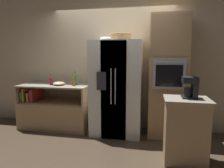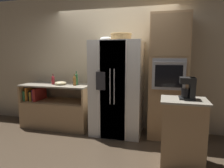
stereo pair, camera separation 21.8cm
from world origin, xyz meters
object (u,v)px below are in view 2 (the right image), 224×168
at_px(wall_oven, 168,77).
at_px(coffee_maker, 189,87).
at_px(wicker_basket, 121,37).
at_px(bottle_tall, 76,79).
at_px(mixing_bowl, 61,83).
at_px(bottle_wide, 53,80).
at_px(refrigerator, 117,88).
at_px(fruit_bowl, 106,39).
at_px(bottle_short, 74,80).

relative_size(wall_oven, coffee_maker, 7.51).
bearing_deg(wicker_basket, bottle_tall, 171.26).
distance_m(wicker_basket, mixing_bowl, 1.60).
relative_size(bottle_wide, mixing_bowl, 0.91).
relative_size(wall_oven, bottle_tall, 7.94).
relative_size(refrigerator, mixing_bowl, 7.53).
distance_m(refrigerator, wall_oven, 0.98).
bearing_deg(bottle_wide, coffee_maker, -17.96).
relative_size(wall_oven, mixing_bowl, 9.40).
relative_size(wall_oven, fruit_bowl, 9.26).
xyz_separation_m(wall_oven, coffee_maker, (0.26, -0.91, -0.03)).
distance_m(bottle_wide, mixing_bowl, 0.20).
distance_m(wicker_basket, bottle_wide, 1.72).
relative_size(refrigerator, wicker_basket, 4.58).
bearing_deg(mixing_bowl, wicker_basket, -2.05).
height_order(wall_oven, wicker_basket, wall_oven).
bearing_deg(wicker_basket, wall_oven, 8.25).
relative_size(bottle_tall, bottle_short, 1.21).
bearing_deg(refrigerator, wall_oven, 4.40).
bearing_deg(wall_oven, refrigerator, -175.60).
bearing_deg(coffee_maker, wall_oven, 106.12).
distance_m(bottle_tall, coffee_maker, 2.32).
distance_m(refrigerator, fruit_bowl, 0.97).
distance_m(wicker_basket, coffee_maker, 1.58).
bearing_deg(bottle_tall, refrigerator, -6.27).
relative_size(wicker_basket, bottle_wide, 1.81).
xyz_separation_m(bottle_short, mixing_bowl, (-0.32, 0.01, -0.07)).
relative_size(refrigerator, bottle_wide, 8.30).
xyz_separation_m(wicker_basket, mixing_bowl, (-1.30, 0.05, -0.92)).
xyz_separation_m(refrigerator, wicker_basket, (0.09, -0.05, 0.98)).
height_order(wicker_basket, mixing_bowl, wicker_basket).
height_order(mixing_bowl, coffee_maker, coffee_maker).
distance_m(refrigerator, mixing_bowl, 1.22).
relative_size(refrigerator, bottle_tall, 6.36).
xyz_separation_m(refrigerator, wall_oven, (0.95, 0.07, 0.23)).
bearing_deg(fruit_bowl, refrigerator, 12.37).
bearing_deg(bottle_tall, fruit_bowl, -11.63).
relative_size(fruit_bowl, coffee_maker, 0.81).
relative_size(fruit_bowl, bottle_tall, 0.86).
height_order(bottle_short, bottle_wide, bottle_short).
distance_m(wall_oven, fruit_bowl, 1.36).
xyz_separation_m(refrigerator, coffee_maker, (1.22, -0.84, 0.20)).
xyz_separation_m(refrigerator, fruit_bowl, (-0.20, -0.04, 0.94)).
distance_m(fruit_bowl, bottle_tall, 1.07).
xyz_separation_m(refrigerator, bottle_wide, (-1.40, 0.01, 0.12)).
bearing_deg(wall_oven, fruit_bowl, -174.18).
distance_m(bottle_tall, bottle_wide, 0.51).
xyz_separation_m(refrigerator, bottle_tall, (-0.90, 0.10, 0.14)).
distance_m(bottle_short, mixing_bowl, 0.33).
bearing_deg(wicker_basket, bottle_wide, 177.50).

